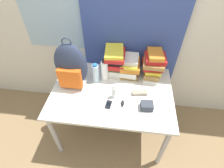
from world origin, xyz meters
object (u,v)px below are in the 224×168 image
book_stack_center (130,66)px  sunscreen_bottle (114,92)px  sports_bottle (105,70)px  wristwatch (122,103)px  book_stack_right (153,65)px  water_bottle (96,73)px  cell_phone (109,105)px  backpack (71,66)px  camera_pouch (147,106)px  sunglasses_case (139,93)px  book_stack_left (115,61)px

book_stack_center → sunscreen_bottle: book_stack_center is taller
sports_bottle → sunscreen_bottle: 0.29m
sports_bottle → sunscreen_bottle: size_ratio=1.70×
wristwatch → book_stack_right: bearing=57.0°
water_bottle → cell_phone: (0.18, -0.33, -0.10)m
backpack → camera_pouch: size_ratio=4.59×
backpack → sunglasses_case: size_ratio=3.56×
sunscreen_bottle → wristwatch: sunscreen_bottle is taller
backpack → book_stack_left: bearing=28.9°
backpack → camera_pouch: bearing=-17.5°
sports_bottle → book_stack_left: bearing=49.2°
book_stack_center → wristwatch: book_stack_center is taller
backpack → cell_phone: (0.41, -0.25, -0.23)m
cell_phone → camera_pouch: 0.37m
backpack → book_stack_right: backpack is taller
book_stack_left → sports_bottle: book_stack_left is taller
book_stack_left → wristwatch: bearing=-74.6°
sunscreen_bottle → sunglasses_case: size_ratio=0.98×
book_stack_left → sunglasses_case: 0.44m
wristwatch → book_stack_left: bearing=105.4°
water_bottle → sports_bottle: bearing=22.7°
camera_pouch → backpack: bearing=162.5°
book_stack_left → wristwatch: size_ratio=3.89×
book_stack_right → wristwatch: (-0.29, -0.45, -0.15)m
water_bottle → sports_bottle: size_ratio=0.88×
book_stack_left → camera_pouch: size_ratio=2.59×
book_stack_center → book_stack_right: (0.25, -0.00, 0.04)m
sports_bottle → book_stack_right: bearing=12.6°
book_stack_left → camera_pouch: book_stack_left is taller
backpack → camera_pouch: backpack is taller
backpack → sunscreen_bottle: size_ratio=3.64×
camera_pouch → cell_phone: bearing=-178.9°
book_stack_left → sunglasses_case: size_ratio=2.01×
sunscreen_bottle → camera_pouch: (0.33, -0.11, -0.04)m
book_stack_right → water_bottle: size_ratio=1.39×
water_bottle → wristwatch: (0.32, -0.30, -0.10)m
camera_pouch → wristwatch: camera_pouch is taller
book_stack_center → camera_pouch: 0.52m
camera_pouch → book_stack_left: bearing=126.8°
sports_bottle → wristwatch: 0.42m
book_stack_left → book_stack_right: bearing=-0.1°
camera_pouch → wristwatch: 0.23m
camera_pouch → sunglasses_case: bearing=111.8°
sunscreen_bottle → book_stack_center: bearing=70.0°
sunglasses_case → wristwatch: bearing=-137.5°
backpack → wristwatch: (0.54, -0.22, -0.23)m
book_stack_left → book_stack_center: size_ratio=1.08×
cell_phone → wristwatch: cell_phone is taller
book_stack_left → cell_phone: (-0.01, -0.48, -0.16)m
water_bottle → cell_phone: water_bottle is taller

